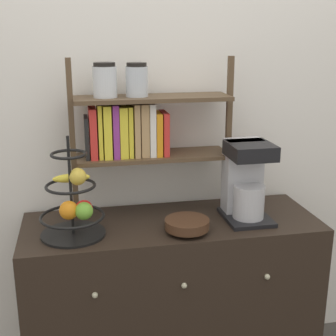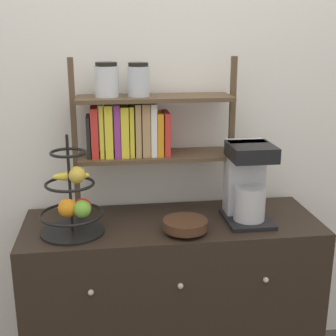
# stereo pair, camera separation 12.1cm
# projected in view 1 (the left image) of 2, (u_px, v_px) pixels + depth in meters

# --- Properties ---
(wall_back) EXTENTS (7.00, 0.05, 2.60)m
(wall_back) POSITION_uv_depth(u_px,v_px,m) (160.00, 105.00, 2.19)
(wall_back) COLOR silver
(wall_back) RESTS_ON ground_plane
(sideboard) EXTENTS (1.30, 0.49, 0.83)m
(sideboard) POSITION_uv_depth(u_px,v_px,m) (172.00, 303.00, 2.18)
(sideboard) COLOR black
(sideboard) RESTS_ON ground_plane
(coffee_maker) EXTENTS (0.20, 0.25, 0.35)m
(coffee_maker) POSITION_uv_depth(u_px,v_px,m) (246.00, 180.00, 2.06)
(coffee_maker) COLOR black
(coffee_maker) RESTS_ON sideboard
(fruit_stand) EXTENTS (0.26, 0.26, 0.42)m
(fruit_stand) POSITION_uv_depth(u_px,v_px,m) (74.00, 205.00, 1.88)
(fruit_stand) COLOR black
(fruit_stand) RESTS_ON sideboard
(wooden_bowl) EXTENTS (0.19, 0.19, 0.06)m
(wooden_bowl) POSITION_uv_depth(u_px,v_px,m) (187.00, 225.00, 1.94)
(wooden_bowl) COLOR #422819
(wooden_bowl) RESTS_ON sideboard
(shelf_hutch) EXTENTS (0.73, 0.20, 0.70)m
(shelf_hutch) POSITION_uv_depth(u_px,v_px,m) (134.00, 123.00, 2.04)
(shelf_hutch) COLOR brown
(shelf_hutch) RESTS_ON sideboard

